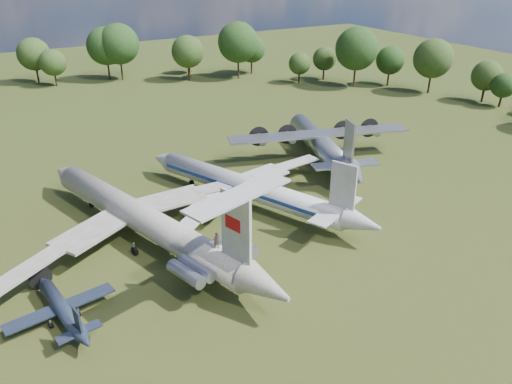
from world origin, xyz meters
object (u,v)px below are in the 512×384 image
tu104_jet (248,191)px  an12_transport (321,147)px  small_prop_west (63,312)px  il62_airliner (144,224)px  person_on_il62 (216,240)px

tu104_jet → an12_transport: 21.08m
an12_transport → small_prop_west: size_ratio=2.41×
il62_airliner → person_on_il62: bearing=-90.0°
an12_transport → tu104_jet: bearing=-139.1°
an12_transport → small_prop_west: 52.16m
tu104_jet → small_prop_west: tu104_jet is taller
il62_airliner → small_prop_west: 16.17m
il62_airliner → an12_transport: size_ratio=1.39×
small_prop_west → an12_transport: bearing=15.2°
small_prop_west → person_on_il62: 16.85m
an12_transport → person_on_il62: person_on_il62 is taller
il62_airliner → an12_transport: (35.41, 10.98, -0.09)m
il62_airliner → small_prop_west: bearing=-155.0°
an12_transport → person_on_il62: (-31.41, -24.13, 3.50)m
tu104_jet → person_on_il62: (-12.19, -15.47, 3.69)m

